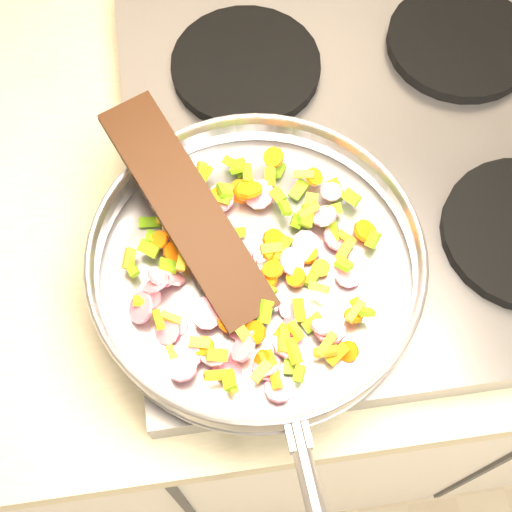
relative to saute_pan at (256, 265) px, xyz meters
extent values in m
cube|color=#939399|center=(0.17, 0.15, -0.06)|extent=(0.60, 0.60, 0.04)
cylinder|color=black|center=(0.03, 0.01, -0.04)|extent=(0.19, 0.19, 0.02)
cylinder|color=black|center=(0.03, 0.29, -0.04)|extent=(0.19, 0.19, 0.02)
cylinder|color=black|center=(0.31, 0.29, -0.04)|extent=(0.19, 0.19, 0.02)
cylinder|color=#9E9EA5|center=(0.00, 0.00, -0.03)|extent=(0.35, 0.35, 0.01)
torus|color=#9E9EA5|center=(0.00, 0.00, 0.00)|extent=(0.38, 0.38, 0.04)
torus|color=#9E9EA5|center=(0.00, 0.00, 0.02)|extent=(0.35, 0.35, 0.01)
cube|color=#9E9EA5|center=(0.01, -0.18, 0.01)|extent=(0.02, 0.03, 0.02)
cube|color=gold|center=(-0.04, 0.08, 0.00)|extent=(0.02, 0.02, 0.02)
cylinder|color=#DE1548|center=(-0.01, -0.11, -0.02)|extent=(0.04, 0.03, 0.02)
cube|color=#66A614|center=(-0.02, 0.04, -0.01)|extent=(0.02, 0.02, 0.02)
cube|color=gold|center=(-0.09, 0.07, -0.01)|extent=(0.02, 0.01, 0.02)
cube|color=#66A614|center=(0.09, 0.06, -0.01)|extent=(0.02, 0.02, 0.01)
cube|color=#66A614|center=(0.10, 0.09, -0.01)|extent=(0.02, 0.03, 0.02)
cube|color=#66A614|center=(0.00, -0.10, -0.01)|extent=(0.02, 0.02, 0.01)
cube|color=#66A614|center=(0.12, 0.07, 0.00)|extent=(0.02, 0.02, 0.01)
cylinder|color=#DE1548|center=(0.01, 0.09, -0.02)|extent=(0.04, 0.04, 0.02)
cylinder|color=orange|center=(-0.01, -0.07, -0.01)|extent=(0.03, 0.03, 0.03)
cube|color=gold|center=(-0.04, -0.12, 0.00)|extent=(0.02, 0.03, 0.01)
cylinder|color=#DE1548|center=(0.00, -0.13, -0.01)|extent=(0.04, 0.04, 0.02)
cylinder|color=orange|center=(0.08, -0.10, -0.02)|extent=(0.02, 0.03, 0.02)
cylinder|color=orange|center=(0.09, -0.07, -0.01)|extent=(0.03, 0.03, 0.02)
cube|color=#66A614|center=(0.13, 0.01, -0.01)|extent=(0.02, 0.02, 0.02)
cylinder|color=#DE1548|center=(-0.04, -0.10, -0.02)|extent=(0.04, 0.04, 0.02)
cube|color=gold|center=(0.10, 0.01, 0.00)|extent=(0.02, 0.03, 0.02)
cylinder|color=orange|center=(-0.09, 0.09, 0.00)|extent=(0.03, 0.03, 0.01)
cube|color=gold|center=(0.04, -0.05, -0.01)|extent=(0.01, 0.03, 0.02)
cube|color=gold|center=(0.06, -0.04, 0.00)|extent=(0.02, 0.02, 0.01)
cube|color=#66A614|center=(0.02, 0.02, -0.01)|extent=(0.01, 0.02, 0.01)
cylinder|color=#DE1548|center=(-0.06, -0.05, 0.00)|extent=(0.05, 0.05, 0.02)
cylinder|color=#DE1548|center=(-0.09, -0.10, 0.00)|extent=(0.04, 0.04, 0.01)
cylinder|color=#DE1548|center=(0.06, 0.02, -0.01)|extent=(0.04, 0.04, 0.02)
cube|color=#66A614|center=(0.10, -0.06, 0.00)|extent=(0.02, 0.02, 0.01)
cube|color=#66A614|center=(0.02, -0.07, -0.01)|extent=(0.02, 0.02, 0.01)
cube|color=gold|center=(0.00, -0.04, -0.01)|extent=(0.02, 0.01, 0.01)
cube|color=gold|center=(-0.08, 0.07, 0.00)|extent=(0.02, 0.03, 0.01)
cube|color=gold|center=(-0.09, -0.04, -0.01)|extent=(0.02, 0.02, 0.01)
cylinder|color=orange|center=(0.04, 0.13, 0.00)|extent=(0.03, 0.03, 0.01)
cylinder|color=orange|center=(-0.03, 0.03, -0.01)|extent=(0.03, 0.03, 0.02)
cube|color=gold|center=(-0.06, 0.03, 0.00)|extent=(0.02, 0.02, 0.01)
cylinder|color=#DE1548|center=(0.00, -0.03, -0.01)|extent=(0.04, 0.04, 0.02)
cube|color=gold|center=(0.09, -0.07, 0.00)|extent=(0.02, 0.02, 0.01)
cylinder|color=orange|center=(0.12, 0.03, -0.01)|extent=(0.03, 0.03, 0.02)
cylinder|color=orange|center=(0.01, 0.09, 0.00)|extent=(0.03, 0.03, 0.02)
cylinder|color=orange|center=(0.06, 0.01, -0.02)|extent=(0.03, 0.03, 0.01)
cube|color=gold|center=(0.01, 0.09, -0.02)|extent=(0.02, 0.02, 0.02)
cube|color=#66A614|center=(0.09, 0.03, -0.02)|extent=(0.02, 0.02, 0.01)
cylinder|color=#DE1548|center=(-0.01, 0.02, -0.01)|extent=(0.04, 0.04, 0.01)
cylinder|color=#DE1548|center=(-0.04, 0.05, -0.01)|extent=(0.04, 0.04, 0.01)
cylinder|color=#DE1548|center=(-0.08, 0.06, -0.01)|extent=(0.05, 0.04, 0.03)
cube|color=#66A614|center=(0.01, -0.03, -0.01)|extent=(0.02, 0.02, 0.01)
cube|color=#66A614|center=(0.06, -0.02, -0.02)|extent=(0.02, 0.03, 0.01)
cylinder|color=#DE1548|center=(0.08, 0.05, 0.00)|extent=(0.03, 0.03, 0.02)
cylinder|color=orange|center=(0.08, 0.10, 0.00)|extent=(0.02, 0.03, 0.02)
cylinder|color=orange|center=(-0.08, 0.06, -0.02)|extent=(0.03, 0.03, 0.01)
cylinder|color=orange|center=(0.00, 0.09, 0.00)|extent=(0.02, 0.03, 0.02)
cube|color=#66A614|center=(-0.02, 0.09, 0.00)|extent=(0.02, 0.02, 0.02)
cylinder|color=#DE1548|center=(-0.02, -0.06, -0.01)|extent=(0.03, 0.04, 0.03)
cube|color=gold|center=(0.03, -0.08, 0.00)|extent=(0.02, 0.02, 0.01)
cube|color=gold|center=(0.02, -0.10, 0.00)|extent=(0.02, 0.03, 0.01)
cube|color=#66A614|center=(0.05, 0.05, -0.01)|extent=(0.02, 0.02, 0.02)
cylinder|color=#DE1548|center=(-0.09, 0.01, -0.02)|extent=(0.03, 0.03, 0.03)
cylinder|color=orange|center=(0.00, 0.10, -0.02)|extent=(0.03, 0.03, 0.03)
cube|color=gold|center=(-0.11, -0.04, 0.00)|extent=(0.01, 0.03, 0.02)
cylinder|color=orange|center=(-0.04, -0.06, -0.01)|extent=(0.02, 0.03, 0.02)
cube|color=gold|center=(-0.07, -0.08, 0.00)|extent=(0.02, 0.02, 0.01)
cube|color=#66A614|center=(0.00, -0.05, 0.00)|extent=(0.02, 0.02, 0.02)
cube|color=#66A614|center=(-0.02, 0.09, 0.00)|extent=(0.02, 0.03, 0.01)
cylinder|color=orange|center=(-0.06, 0.02, -0.01)|extent=(0.03, 0.04, 0.02)
cube|color=#66A614|center=(0.04, 0.08, 0.00)|extent=(0.02, 0.02, 0.01)
cube|color=#66A614|center=(0.00, 0.12, 0.00)|extent=(0.02, 0.02, 0.02)
cube|color=gold|center=(0.05, -0.10, 0.00)|extent=(0.03, 0.01, 0.02)
cylinder|color=#DE1548|center=(0.04, 0.00, 0.00)|extent=(0.03, 0.04, 0.03)
cube|color=#66A614|center=(-0.04, -0.12, 0.00)|extent=(0.01, 0.02, 0.01)
cube|color=#66A614|center=(-0.12, -0.02, 0.00)|extent=(0.02, 0.01, 0.01)
cylinder|color=orange|center=(0.01, -0.01, -0.01)|extent=(0.03, 0.03, 0.02)
cube|color=gold|center=(-0.06, 0.10, -0.01)|extent=(0.02, 0.01, 0.01)
cylinder|color=#DE1548|center=(-0.01, 0.01, 0.00)|extent=(0.03, 0.03, 0.02)
cube|color=#66A614|center=(0.01, 0.12, -0.01)|extent=(0.01, 0.02, 0.01)
cylinder|color=orange|center=(0.02, -0.01, 0.00)|extent=(0.03, 0.03, 0.01)
cylinder|color=#DE1548|center=(0.06, -0.08, -0.01)|extent=(0.05, 0.04, 0.02)
cylinder|color=#DE1548|center=(-0.10, 0.00, 0.00)|extent=(0.03, 0.03, 0.03)
cylinder|color=#DE1548|center=(-0.08, -0.09, -0.01)|extent=(0.03, 0.03, 0.01)
cube|color=#66A614|center=(-0.05, 0.00, -0.01)|extent=(0.03, 0.03, 0.02)
cube|color=#66A614|center=(0.00, 0.13, -0.02)|extent=(0.02, 0.02, 0.02)
cylinder|color=#DE1548|center=(-0.12, -0.03, 0.00)|extent=(0.04, 0.05, 0.03)
cylinder|color=orange|center=(-0.10, 0.05, 0.00)|extent=(0.03, 0.03, 0.02)
cube|color=#66A614|center=(0.06, 0.09, -0.01)|extent=(0.03, 0.03, 0.01)
cylinder|color=#DE1548|center=(-0.08, 0.06, -0.01)|extent=(0.04, 0.04, 0.03)
cube|color=gold|center=(-0.13, 0.03, -0.01)|extent=(0.02, 0.02, 0.01)
cube|color=#66A614|center=(0.03, 0.02, -0.01)|extent=(0.02, 0.03, 0.01)
cube|color=#66A614|center=(0.05, -0.07, -0.02)|extent=(0.03, 0.02, 0.01)
cube|color=gold|center=(-0.01, -0.01, 0.00)|extent=(0.02, 0.02, 0.02)
cylinder|color=orange|center=(-0.03, 0.09, -0.01)|extent=(0.03, 0.03, 0.01)
cylinder|color=orange|center=(-0.08, 0.03, -0.01)|extent=(0.03, 0.04, 0.02)
cube|color=#66A614|center=(-0.06, 0.06, 0.00)|extent=(0.02, 0.02, 0.01)
cylinder|color=#DE1548|center=(-0.11, -0.01, 0.00)|extent=(0.03, 0.03, 0.03)
cube|color=gold|center=(0.10, 0.02, -0.01)|extent=(0.02, 0.02, 0.01)
cylinder|color=#DE1548|center=(0.10, -0.02, -0.01)|extent=(0.03, 0.03, 0.01)
cube|color=#66A614|center=(-0.04, 0.12, 0.00)|extent=(0.03, 0.03, 0.01)
cube|color=gold|center=(0.06, -0.10, 0.00)|extent=(0.03, 0.02, 0.02)
cube|color=#66A614|center=(-0.02, -0.07, 0.00)|extent=(0.02, 0.02, 0.01)
cylinder|color=orange|center=(-0.06, 0.06, -0.02)|extent=(0.03, 0.03, 0.02)
cube|color=gold|center=(-0.05, -0.03, -0.02)|extent=(0.01, 0.02, 0.01)
cube|color=gold|center=(0.07, 0.10, 0.00)|extent=(0.02, 0.02, 0.01)
cube|color=gold|center=(0.03, 0.11, 0.00)|extent=(0.02, 0.03, 0.01)
cylinder|color=#DE1548|center=(-0.03, 0.09, -0.01)|extent=(0.05, 0.04, 0.02)
cube|color=#66A614|center=(0.07, 0.07, -0.01)|extent=(0.02, 0.02, 0.01)
cube|color=gold|center=(-0.05, 0.02, -0.02)|extent=(0.03, 0.02, 0.01)
cube|color=#66A614|center=(-0.07, 0.05, -0.01)|extent=(0.02, 0.02, 0.01)
cube|color=gold|center=(0.03, 0.01, -0.01)|extent=(0.02, 0.03, 0.02)
cylinder|color=orange|center=(-0.06, 0.08, -0.01)|extent=(0.03, 0.03, 0.02)
cylinder|color=#DE1548|center=(-0.01, -0.11, -0.01)|extent=(0.04, 0.03, 0.03)
cube|color=gold|center=(0.02, -0.08, 0.00)|extent=(0.02, 0.03, 0.01)
cylinder|color=orange|center=(-0.07, 0.04, -0.02)|extent=(0.03, 0.03, 0.01)
cube|color=#66A614|center=(-0.09, 0.09, -0.01)|extent=(0.02, 0.02, 0.01)
cylinder|color=#DE1548|center=(0.06, -0.08, 0.00)|extent=(0.03, 0.03, 0.02)
cube|color=gold|center=(-0.04, 0.13, 0.00)|extent=(0.02, 0.02, 0.01)
cube|color=#66A614|center=(-0.11, 0.08, -0.02)|extent=(0.02, 0.01, 0.01)
cylinder|color=orange|center=(0.02, 0.03, -0.01)|extent=(0.04, 0.04, 0.02)
cube|color=gold|center=(-0.08, 0.02, 0.00)|extent=(0.02, 0.02, 0.01)
cube|color=gold|center=(-0.10, -0.08, -0.01)|extent=(0.01, 0.02, 0.01)
cylinder|color=orange|center=(-0.06, -0.08, 0.00)|extent=(0.03, 0.02, 0.01)
cube|color=#66A614|center=(-0.13, 0.02, -0.01)|extent=(0.02, 0.02, 0.01)
cube|color=#66A614|center=(0.03, -0.12, 0.00)|extent=(0.02, 0.02, 0.01)
cube|color=#66A614|center=(-0.11, 0.04, 0.00)|extent=(0.03, 0.02, 0.01)
cube|color=gold|center=(0.02, 0.01, -0.01)|extent=(0.02, 0.02, 0.01)
cube|color=gold|center=(0.06, 0.06, 0.00)|extent=(0.03, 0.02, 0.01)
cylinder|color=#DE1548|center=(-0.03, -0.09, 0.00)|extent=(0.03, 0.04, 0.03)
cube|color=gold|center=(-0.04, 0.09, -0.01)|extent=(0.02, 0.01, 0.02)
cube|color=#66A614|center=(-0.02, -0.02, -0.02)|extent=(0.02, 0.02, 0.02)
cube|color=gold|center=(-0.06, -0.11, 0.00)|extent=(0.03, 0.01, 0.02)
cylinder|color=#DE1548|center=(-0.03, 0.02, 0.00)|extent=(0.03, 0.03, 0.02)
cube|color=gold|center=(-0.04, 0.00, 0.00)|extent=(0.02, 0.02, 0.02)
cylinder|color=orange|center=(-0.08, 0.05, 0.00)|extent=(0.03, 0.03, 0.01)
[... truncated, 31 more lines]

